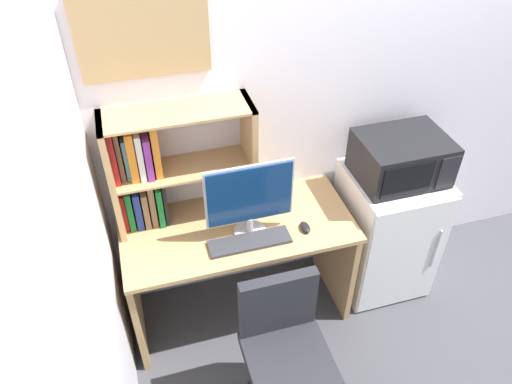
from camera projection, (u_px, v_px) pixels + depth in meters
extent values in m
cube|color=silver|center=(429.00, 84.00, 2.99)|extent=(6.40, 0.04, 2.60)
cube|color=tan|center=(238.00, 228.00, 2.82)|extent=(1.32, 0.61, 0.03)
cube|color=tan|center=(134.00, 295.00, 2.93)|extent=(0.04, 0.55, 0.73)
cube|color=tan|center=(335.00, 251.00, 3.20)|extent=(0.04, 0.55, 0.73)
cube|color=tan|center=(112.00, 179.00, 2.59)|extent=(0.03, 0.26, 0.69)
cube|color=tan|center=(249.00, 155.00, 2.75)|extent=(0.03, 0.26, 0.69)
cube|color=tan|center=(176.00, 112.00, 2.45)|extent=(0.78, 0.26, 0.01)
cube|color=tan|center=(183.00, 168.00, 2.68)|extent=(0.71, 0.26, 0.01)
cube|color=#B21E1E|center=(124.00, 206.00, 2.75)|extent=(0.02, 0.17, 0.25)
cube|color=#197233|center=(129.00, 205.00, 2.76)|extent=(0.03, 0.17, 0.26)
cube|color=navy|center=(137.00, 204.00, 2.77)|extent=(0.04, 0.18, 0.25)
cube|color=brown|center=(145.00, 204.00, 2.78)|extent=(0.03, 0.19, 0.24)
cube|color=brown|center=(151.00, 198.00, 2.77)|extent=(0.03, 0.17, 0.29)
cube|color=#197233|center=(159.00, 200.00, 2.79)|extent=(0.03, 0.20, 0.26)
cube|color=black|center=(164.00, 196.00, 2.79)|extent=(0.02, 0.18, 0.29)
cube|color=#B21E1E|center=(112.00, 152.00, 2.52)|extent=(0.03, 0.19, 0.30)
cube|color=brown|center=(118.00, 151.00, 2.53)|extent=(0.02, 0.14, 0.30)
cube|color=teal|center=(125.00, 155.00, 2.56)|extent=(0.02, 0.14, 0.23)
cube|color=orange|center=(130.00, 151.00, 2.54)|extent=(0.04, 0.19, 0.29)
cube|color=silver|center=(139.00, 151.00, 2.55)|extent=(0.03, 0.19, 0.27)
cube|color=purple|center=(147.00, 152.00, 2.57)|extent=(0.03, 0.20, 0.25)
cube|color=orange|center=(154.00, 146.00, 2.56)|extent=(0.04, 0.19, 0.30)
cylinder|color=#B7B7BC|center=(250.00, 231.00, 2.77)|extent=(0.18, 0.18, 0.02)
cylinder|color=#B7B7BC|center=(250.00, 224.00, 2.73)|extent=(0.04, 0.04, 0.09)
cube|color=#B7B7BC|center=(249.00, 194.00, 2.60)|extent=(0.48, 0.01, 0.37)
cube|color=navy|center=(250.00, 194.00, 2.59)|extent=(0.46, 0.02, 0.34)
cube|color=#333338|center=(250.00, 242.00, 2.70)|extent=(0.45, 0.13, 0.02)
ellipsoid|color=black|center=(305.00, 227.00, 2.78)|extent=(0.05, 0.09, 0.03)
cube|color=white|center=(385.00, 230.00, 3.24)|extent=(0.55, 0.53, 0.89)
cube|color=white|center=(405.00, 259.00, 3.04)|extent=(0.53, 0.01, 0.85)
cylinder|color=#B2B2B7|center=(436.00, 249.00, 3.05)|extent=(0.01, 0.01, 0.31)
cube|color=black|center=(401.00, 158.00, 2.87)|extent=(0.51, 0.39, 0.26)
cube|color=black|center=(408.00, 181.00, 2.71)|extent=(0.30, 0.01, 0.20)
cube|color=black|center=(448.00, 173.00, 2.76)|extent=(0.12, 0.01, 0.21)
cube|color=#232328|center=(288.00, 360.00, 2.48)|extent=(0.42, 0.42, 0.07)
cube|color=#232328|center=(278.00, 303.00, 2.48)|extent=(0.40, 0.06, 0.37)
cube|color=tan|center=(143.00, 34.00, 2.29)|extent=(0.62, 0.02, 0.43)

